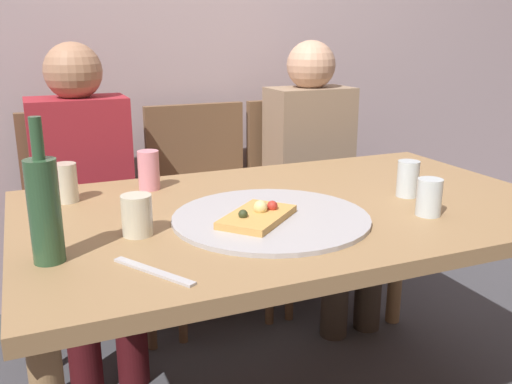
{
  "coord_description": "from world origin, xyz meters",
  "views": [
    {
      "loc": [
        -0.69,
        -1.35,
        1.2
      ],
      "look_at": [
        -0.12,
        0.0,
        0.78
      ],
      "focal_mm": 39.05,
      "sensor_mm": 36.0,
      "label": 1
    }
  ],
  "objects_px": {
    "tumbler_far": "(66,183)",
    "chair_middle": "(205,197)",
    "chair_right": "(302,185)",
    "guest_in_beanie": "(318,166)",
    "dining_table": "(293,229)",
    "table_knife": "(153,271)",
    "pizza_tray": "(271,218)",
    "pizza_slice_last": "(258,216)",
    "soda_can": "(149,170)",
    "wine_glass": "(408,179)",
    "chair_left": "(84,211)",
    "guest_in_sweater": "(86,190)",
    "wine_bottle": "(44,208)",
    "short_glass": "(429,197)",
    "tumbler_near": "(137,215)"
  },
  "relations": [
    {
      "from": "wine_bottle",
      "to": "guest_in_sweater",
      "type": "xyz_separation_m",
      "value": [
        0.17,
        0.88,
        -0.21
      ]
    },
    {
      "from": "tumbler_far",
      "to": "chair_middle",
      "type": "height_order",
      "value": "chair_middle"
    },
    {
      "from": "chair_left",
      "to": "chair_middle",
      "type": "distance_m",
      "value": 0.51
    },
    {
      "from": "dining_table",
      "to": "chair_middle",
      "type": "bearing_deg",
      "value": 89.37
    },
    {
      "from": "pizza_slice_last",
      "to": "wine_bottle",
      "type": "height_order",
      "value": "wine_bottle"
    },
    {
      "from": "pizza_tray",
      "to": "guest_in_beanie",
      "type": "distance_m",
      "value": 1.01
    },
    {
      "from": "pizza_tray",
      "to": "pizza_slice_last",
      "type": "distance_m",
      "value": 0.05
    },
    {
      "from": "wine_bottle",
      "to": "guest_in_beanie",
      "type": "xyz_separation_m",
      "value": [
        1.15,
        0.88,
        -0.21
      ]
    },
    {
      "from": "chair_middle",
      "to": "chair_right",
      "type": "xyz_separation_m",
      "value": [
        0.47,
        0.0,
        0.0
      ]
    },
    {
      "from": "tumbler_far",
      "to": "guest_in_beanie",
      "type": "relative_size",
      "value": 0.1
    },
    {
      "from": "table_knife",
      "to": "guest_in_sweater",
      "type": "bearing_deg",
      "value": -29.7
    },
    {
      "from": "wine_glass",
      "to": "chair_right",
      "type": "distance_m",
      "value": 0.97
    },
    {
      "from": "dining_table",
      "to": "pizza_tray",
      "type": "bearing_deg",
      "value": -139.17
    },
    {
      "from": "wine_glass",
      "to": "guest_in_sweater",
      "type": "relative_size",
      "value": 0.09
    },
    {
      "from": "chair_left",
      "to": "chair_right",
      "type": "height_order",
      "value": "same"
    },
    {
      "from": "tumbler_near",
      "to": "short_glass",
      "type": "bearing_deg",
      "value": -11.54
    },
    {
      "from": "chair_middle",
      "to": "guest_in_sweater",
      "type": "bearing_deg",
      "value": 16.68
    },
    {
      "from": "pizza_slice_last",
      "to": "soda_can",
      "type": "bearing_deg",
      "value": 112.5
    },
    {
      "from": "chair_left",
      "to": "chair_right",
      "type": "xyz_separation_m",
      "value": [
        0.98,
        0.0,
        0.0
      ]
    },
    {
      "from": "chair_middle",
      "to": "guest_in_beanie",
      "type": "distance_m",
      "value": 0.51
    },
    {
      "from": "tumbler_near",
      "to": "table_knife",
      "type": "xyz_separation_m",
      "value": [
        -0.02,
        -0.23,
        -0.05
      ]
    },
    {
      "from": "tumbler_far",
      "to": "chair_right",
      "type": "distance_m",
      "value": 1.25
    },
    {
      "from": "tumbler_far",
      "to": "guest_in_sweater",
      "type": "relative_size",
      "value": 0.1
    },
    {
      "from": "wine_bottle",
      "to": "guest_in_sweater",
      "type": "relative_size",
      "value": 0.27
    },
    {
      "from": "tumbler_far",
      "to": "chair_middle",
      "type": "bearing_deg",
      "value": 44.28
    },
    {
      "from": "tumbler_near",
      "to": "chair_right",
      "type": "distance_m",
      "value": 1.35
    },
    {
      "from": "soda_can",
      "to": "chair_middle",
      "type": "relative_size",
      "value": 0.14
    },
    {
      "from": "dining_table",
      "to": "tumbler_far",
      "type": "height_order",
      "value": "tumbler_far"
    },
    {
      "from": "wine_glass",
      "to": "soda_can",
      "type": "xyz_separation_m",
      "value": [
        -0.69,
        0.38,
        0.01
      ]
    },
    {
      "from": "chair_left",
      "to": "tumbler_far",
      "type": "bearing_deg",
      "value": 80.87
    },
    {
      "from": "short_glass",
      "to": "soda_can",
      "type": "relative_size",
      "value": 0.82
    },
    {
      "from": "short_glass",
      "to": "guest_in_sweater",
      "type": "bearing_deg",
      "value": 129.92
    },
    {
      "from": "wine_bottle",
      "to": "tumbler_far",
      "type": "relative_size",
      "value": 2.75
    },
    {
      "from": "pizza_tray",
      "to": "guest_in_beanie",
      "type": "bearing_deg",
      "value": 53.67
    },
    {
      "from": "short_glass",
      "to": "soda_can",
      "type": "distance_m",
      "value": 0.83
    },
    {
      "from": "chair_right",
      "to": "guest_in_sweater",
      "type": "relative_size",
      "value": 0.77
    },
    {
      "from": "short_glass",
      "to": "guest_in_beanie",
      "type": "relative_size",
      "value": 0.09
    },
    {
      "from": "dining_table",
      "to": "wine_glass",
      "type": "xyz_separation_m",
      "value": [
        0.35,
        -0.06,
        0.13
      ]
    },
    {
      "from": "dining_table",
      "to": "table_knife",
      "type": "distance_m",
      "value": 0.57
    },
    {
      "from": "short_glass",
      "to": "chair_middle",
      "type": "height_order",
      "value": "chair_middle"
    },
    {
      "from": "chair_middle",
      "to": "dining_table",
      "type": "bearing_deg",
      "value": 89.37
    },
    {
      "from": "tumbler_far",
      "to": "soda_can",
      "type": "xyz_separation_m",
      "value": [
        0.25,
        0.04,
        0.0
      ]
    },
    {
      "from": "guest_in_sweater",
      "to": "guest_in_beanie",
      "type": "distance_m",
      "value": 0.98
    },
    {
      "from": "pizza_tray",
      "to": "chair_middle",
      "type": "distance_m",
      "value": 1.0
    },
    {
      "from": "wine_bottle",
      "to": "wine_glass",
      "type": "xyz_separation_m",
      "value": [
        1.02,
        0.11,
        -0.07
      ]
    },
    {
      "from": "chair_right",
      "to": "guest_in_beanie",
      "type": "xyz_separation_m",
      "value": [
        0.0,
        -0.15,
        0.13
      ]
    },
    {
      "from": "pizza_slice_last",
      "to": "wine_glass",
      "type": "xyz_separation_m",
      "value": [
        0.51,
        0.06,
        0.03
      ]
    },
    {
      "from": "tumbler_near",
      "to": "wine_glass",
      "type": "distance_m",
      "value": 0.81
    },
    {
      "from": "pizza_tray",
      "to": "pizza_slice_last",
      "type": "bearing_deg",
      "value": -159.19
    },
    {
      "from": "table_knife",
      "to": "chair_left",
      "type": "xyz_separation_m",
      "value": [
        -0.02,
        1.17,
        -0.22
      ]
    }
  ]
}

